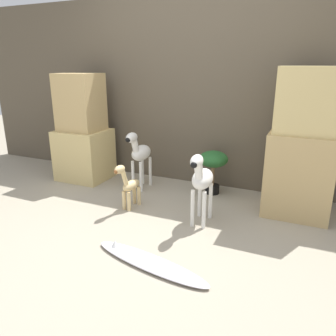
{
  "coord_description": "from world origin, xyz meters",
  "views": [
    {
      "loc": [
        1.34,
        -2.16,
        1.44
      ],
      "look_at": [
        0.02,
        0.83,
        0.39
      ],
      "focal_mm": 35.0,
      "sensor_mm": 36.0,
      "label": 1
    }
  ],
  "objects": [
    {
      "name": "rock_pillar_right",
      "position": [
        1.29,
        1.13,
        0.67
      ],
      "size": [
        0.61,
        0.54,
        1.42
      ],
      "color": "tan",
      "rests_on": "ground_plane"
    },
    {
      "name": "potted_palm_front",
      "position": [
        0.38,
        1.28,
        0.36
      ],
      "size": [
        0.33,
        0.33,
        0.5
      ],
      "color": "black",
      "rests_on": "ground_plane"
    },
    {
      "name": "zebra_right",
      "position": [
        0.49,
        0.5,
        0.44
      ],
      "size": [
        0.19,
        0.48,
        0.71
      ],
      "color": "white",
      "rests_on": "ground_plane"
    },
    {
      "name": "rock_pillar_left",
      "position": [
        -1.29,
        1.13,
        0.59
      ],
      "size": [
        0.61,
        0.54,
        1.33
      ],
      "color": "#D1B775",
      "rests_on": "ground_plane"
    },
    {
      "name": "giraffe_figurine",
      "position": [
        -0.28,
        0.53,
        0.26
      ],
      "size": [
        0.13,
        0.38,
        0.5
      ],
      "color": "#E0C184",
      "rests_on": "ground_plane"
    },
    {
      "name": "ground_plane",
      "position": [
        0.0,
        0.0,
        0.0
      ],
      "size": [
        14.0,
        14.0,
        0.0
      ],
      "primitive_type": "plane",
      "color": "#9E937F"
    },
    {
      "name": "surfboard",
      "position": [
        0.36,
        -0.28,
        0.02
      ],
      "size": [
        1.03,
        0.39,
        0.09
      ],
      "color": "silver",
      "rests_on": "ground_plane"
    },
    {
      "name": "zebra_left",
      "position": [
        -0.45,
        1.08,
        0.44
      ],
      "size": [
        0.19,
        0.47,
        0.71
      ],
      "color": "white",
      "rests_on": "ground_plane"
    },
    {
      "name": "wall_back",
      "position": [
        0.0,
        1.6,
        1.1
      ],
      "size": [
        6.4,
        0.08,
        2.2
      ],
      "color": "brown",
      "rests_on": "ground_plane"
    }
  ]
}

